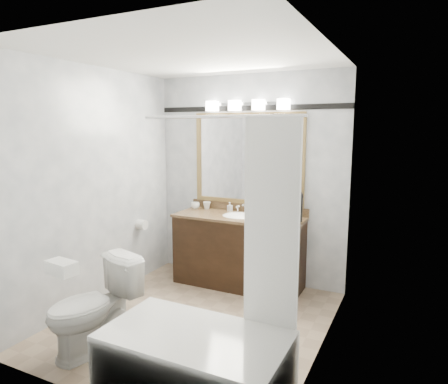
# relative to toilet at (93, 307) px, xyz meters

# --- Properties ---
(room) EXTENTS (2.42, 2.62, 2.52)m
(room) POSITION_rel_toilet_xyz_m (0.51, 0.82, 0.86)
(room) COLOR gray
(room) RESTS_ON ground
(vanity) EXTENTS (1.53, 0.58, 0.97)m
(vanity) POSITION_rel_toilet_xyz_m (0.51, 1.84, 0.05)
(vanity) COLOR black
(vanity) RESTS_ON ground
(mirror) EXTENTS (1.40, 0.04, 1.10)m
(mirror) POSITION_rel_toilet_xyz_m (0.51, 2.11, 1.11)
(mirror) COLOR olive
(mirror) RESTS_ON room
(vanity_light_bar) EXTENTS (1.02, 0.14, 0.12)m
(vanity_light_bar) POSITION_rel_toilet_xyz_m (0.51, 2.05, 1.74)
(vanity_light_bar) COLOR silver
(vanity_light_bar) RESTS_ON room
(accent_stripe) EXTENTS (2.40, 0.01, 0.06)m
(accent_stripe) POSITION_rel_toilet_xyz_m (0.51, 2.12, 1.71)
(accent_stripe) COLOR black
(accent_stripe) RESTS_ON room
(bathtub) EXTENTS (1.30, 0.75, 1.96)m
(bathtub) POSITION_rel_toilet_xyz_m (1.06, -0.07, -0.11)
(bathtub) COLOR white
(bathtub) RESTS_ON ground
(tp_roll) EXTENTS (0.11, 0.12, 0.12)m
(tp_roll) POSITION_rel_toilet_xyz_m (-0.63, 1.49, 0.31)
(tp_roll) COLOR white
(tp_roll) RESTS_ON room
(toilet) EXTENTS (0.65, 0.86, 0.78)m
(toilet) POSITION_rel_toilet_xyz_m (0.00, 0.00, 0.00)
(toilet) COLOR white
(toilet) RESTS_ON ground
(tissue_box) EXTENTS (0.26, 0.16, 0.10)m
(tissue_box) POSITION_rel_toilet_xyz_m (0.00, -0.30, 0.44)
(tissue_box) COLOR white
(tissue_box) RESTS_ON toilet
(coffee_maker) EXTENTS (0.20, 0.23, 0.36)m
(coffee_maker) POSITION_rel_toilet_xyz_m (1.18, 1.83, 0.65)
(coffee_maker) COLOR black
(coffee_maker) RESTS_ON vanity
(cup_left) EXTENTS (0.11, 0.11, 0.08)m
(cup_left) POSITION_rel_toilet_xyz_m (-0.16, 1.97, 0.50)
(cup_left) COLOR white
(cup_left) RESTS_ON vanity
(cup_right) EXTENTS (0.10, 0.10, 0.09)m
(cup_right) POSITION_rel_toilet_xyz_m (-0.03, 2.04, 0.50)
(cup_right) COLOR white
(cup_right) RESTS_ON vanity
(soap_bottle_a) EXTENTS (0.06, 0.07, 0.11)m
(soap_bottle_a) POSITION_rel_toilet_xyz_m (0.30, 2.04, 0.51)
(soap_bottle_a) COLOR white
(soap_bottle_a) RESTS_ON vanity
(soap_bottle_b) EXTENTS (0.07, 0.07, 0.08)m
(soap_bottle_b) POSITION_rel_toilet_xyz_m (0.59, 2.04, 0.50)
(soap_bottle_b) COLOR white
(soap_bottle_b) RESTS_ON vanity
(soap_bar) EXTENTS (0.08, 0.07, 0.02)m
(soap_bar) POSITION_rel_toilet_xyz_m (0.65, 1.96, 0.47)
(soap_bar) COLOR beige
(soap_bar) RESTS_ON vanity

